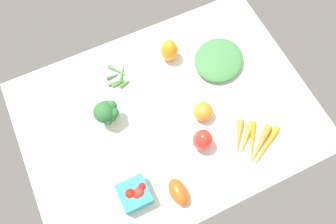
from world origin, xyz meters
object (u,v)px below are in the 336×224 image
heirloom_tomato_orange (203,111)px  broccoli_head (107,112)px  leafy_greens_clump (219,60)px  berry_basket (135,194)px  carrot_bunch (254,143)px  okra_pile (120,77)px  bell_pepper_red (203,140)px  bell_pepper_orange (169,51)px  roma_tomato (178,192)px

heirloom_tomato_orange → broccoli_head: size_ratio=0.65×
leafy_greens_clump → berry_basket: bearing=-146.0°
heirloom_tomato_orange → carrot_bunch: size_ratio=0.37×
okra_pile → bell_pepper_red: bearing=-66.7°
heirloom_tomato_orange → berry_basket: berry_basket is taller
bell_pepper_orange → roma_tomato: bell_pepper_orange is taller
bell_pepper_red → berry_basket: bearing=-166.9°
leafy_greens_clump → bell_pepper_orange: bearing=147.8°
okra_pile → leafy_greens_clump: (36.79, -10.10, 1.34)cm
okra_pile → leafy_greens_clump: size_ratio=0.57×
heirloom_tomato_orange → leafy_greens_clump: bearing=47.0°
bell_pepper_red → broccoli_head: broccoli_head is taller
heirloom_tomato_orange → berry_basket: size_ratio=0.76×
broccoli_head → carrot_bunch: broccoli_head is taller
heirloom_tomato_orange → leafy_greens_clump: heirloom_tomato_orange is taller
roma_tomato → okra_pile: bearing=179.3°
bell_pepper_orange → okra_pile: (-20.64, -0.07, -4.18)cm
heirloom_tomato_orange → broccoli_head: (-30.85, 12.69, 3.29)cm
carrot_bunch → leafy_greens_clump: bearing=82.1°
broccoli_head → carrot_bunch: 51.68cm
broccoli_head → carrot_bunch: bearing=-35.5°
berry_basket → roma_tomato: 13.95cm
heirloom_tomato_orange → berry_basket: 36.58cm
broccoli_head → roma_tomato: size_ratio=1.16×
bell_pepper_red → heirloom_tomato_orange: (5.34, 9.58, -1.21)cm
heirloom_tomato_orange → roma_tomato: heirloom_tomato_orange is taller
bell_pepper_red → bell_pepper_orange: (4.91, 36.58, 0.15)cm
berry_basket → carrot_bunch: (43.90, -1.10, -2.49)cm
okra_pile → carrot_bunch: size_ratio=0.59×
broccoli_head → leafy_greens_clump: bearing=5.1°
broccoli_head → bell_pepper_red: bearing=-41.1°
bell_pepper_red → heirloom_tomato_orange: bearing=60.9°
bell_pepper_orange → broccoli_head: broccoli_head is taller
bell_pepper_red → broccoli_head: 33.92cm
leafy_greens_clump → broccoli_head: bearing=-174.9°
broccoli_head → berry_basket: bearing=-94.1°
bell_pepper_orange → broccoli_head: size_ratio=0.90×
roma_tomato → bell_pepper_orange: bearing=156.0°
leafy_greens_clump → okra_pile: bearing=164.6°
okra_pile → bell_pepper_orange: bearing=0.2°
broccoli_head → roma_tomato: bearing=-72.3°
berry_basket → leafy_greens_clump: (48.62, 32.84, -1.68)cm
bell_pepper_red → carrot_bunch: size_ratio=0.50×
heirloom_tomato_orange → carrot_bunch: 20.47cm
roma_tomato → heirloom_tomato_orange: bearing=134.8°
bell_pepper_orange → roma_tomato: (-19.58, -48.26, -2.15)cm
leafy_greens_clump → carrot_bunch: 34.28cm
heirloom_tomato_orange → carrot_bunch: heirloom_tomato_orange is taller
berry_basket → okra_pile: berry_basket is taller
bell_pepper_orange → broccoli_head: (-30.42, -14.31, 1.94)cm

